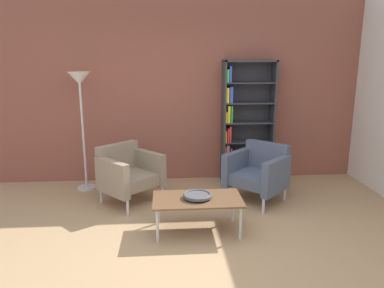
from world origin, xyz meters
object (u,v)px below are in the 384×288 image
armchair_corner_red (128,172)px  floor_lamp_torchiere (80,93)px  coffee_table_low (197,201)px  armchair_near_window (258,171)px  decorative_bowl (197,195)px  bookshelf_tall (243,123)px

armchair_corner_red → floor_lamp_torchiere: size_ratio=0.55×
coffee_table_low → armchair_near_window: (0.92, 0.88, 0.05)m
coffee_table_low → floor_lamp_torchiere: floor_lamp_torchiere is taller
decorative_bowl → floor_lamp_torchiere: bearing=135.6°
bookshelf_tall → floor_lamp_torchiere: bookshelf_tall is taller
bookshelf_tall → armchair_near_window: bookshelf_tall is taller
bookshelf_tall → armchair_corner_red: bearing=-156.0°
bookshelf_tall → floor_lamp_torchiere: size_ratio=1.09×
armchair_near_window → floor_lamp_torchiere: bearing=-149.4°
coffee_table_low → decorative_bowl: (0.00, 0.00, 0.07)m
decorative_bowl → armchair_near_window: size_ratio=0.34×
floor_lamp_torchiere → bookshelf_tall: bearing=5.1°
floor_lamp_torchiere → armchair_corner_red: bearing=-38.9°
coffee_table_low → armchair_near_window: armchair_near_window is taller
bookshelf_tall → coffee_table_low: bookshelf_tall is taller
bookshelf_tall → decorative_bowl: bookshelf_tall is taller
coffee_table_low → armchair_corner_red: (-0.86, 0.96, 0.05)m
armchair_near_window → armchair_corner_red: bearing=-137.6°
armchair_near_window → armchair_corner_red: same height
armchair_corner_red → armchair_near_window: bearing=-45.8°
coffee_table_low → armchair_near_window: bearing=43.6°
armchair_near_window → floor_lamp_torchiere: size_ratio=0.54×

